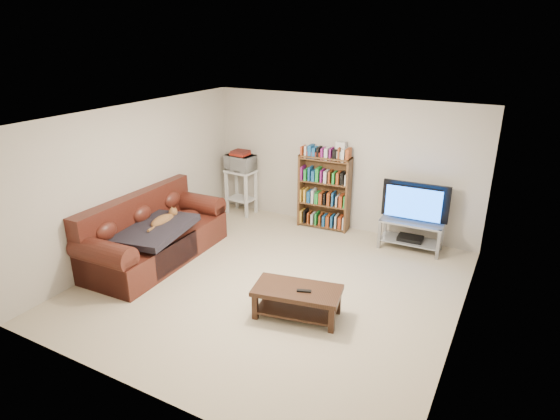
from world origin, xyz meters
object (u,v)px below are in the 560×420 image
Objects in this scene: tv_stand at (411,230)px; bookshelf at (324,191)px; coffee_table at (297,297)px; sofa at (152,237)px.

tv_stand is 0.76× the size of bookshelf.
coffee_table is at bearing -76.98° from bookshelf.
tv_stand is at bearing 30.53° from sofa.
sofa is at bearing -149.43° from tv_stand.
bookshelf reaches higher than tv_stand.
sofa is 2.80m from coffee_table.
sofa is at bearing 160.78° from coffee_table.
coffee_table is 0.87× the size of bookshelf.
bookshelf reaches higher than sofa.
bookshelf reaches higher than coffee_table.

